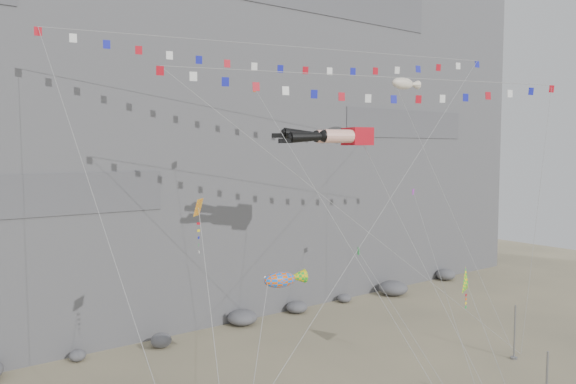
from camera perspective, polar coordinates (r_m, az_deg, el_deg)
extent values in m
cube|color=slate|center=(61.91, -12.43, 13.33)|extent=(80.00, 28.00, 50.00)
cylinder|color=gray|center=(44.96, 22.03, -13.06)|extent=(0.12, 0.12, 4.00)
cube|color=red|center=(39.44, 7.04, 5.62)|extent=(1.98, 2.37, 1.21)
cylinder|color=#F9B09B|center=(38.07, 5.14, 5.68)|extent=(2.21, 1.40, 0.90)
sphere|color=black|center=(37.62, 3.74, 5.70)|extent=(0.82, 0.82, 0.82)
cone|color=black|center=(37.11, 2.04, 5.62)|extent=(2.56, 1.36, 0.84)
cube|color=black|center=(36.48, -0.32, 5.22)|extent=(0.86, 0.55, 0.30)
cylinder|color=#F9B09B|center=(39.16, 4.33, 5.65)|extent=(2.21, 1.40, 0.90)
sphere|color=black|center=(38.72, 2.96, 5.67)|extent=(0.82, 0.82, 0.82)
cone|color=black|center=(38.23, 1.30, 5.87)|extent=(2.58, 1.36, 0.90)
cube|color=black|center=(37.62, -1.00, 5.76)|extent=(0.86, 0.55, 0.30)
cylinder|color=gray|center=(35.53, 13.51, -7.35)|extent=(0.03, 0.03, 20.43)
cylinder|color=gray|center=(32.60, -3.14, -2.34)|extent=(0.03, 0.03, 30.09)
cylinder|color=gray|center=(41.44, 16.56, -2.96)|extent=(0.03, 0.03, 22.99)
cube|color=gray|center=(46.63, 22.59, -14.96)|extent=(0.16, 0.16, 0.10)
cylinder|color=gray|center=(27.03, -7.47, -15.24)|extent=(0.03, 0.03, 14.00)
cylinder|color=gray|center=(28.77, -2.82, -18.68)|extent=(0.03, 0.03, 12.50)
cylinder|color=gray|center=(36.67, 20.02, -14.84)|extent=(0.03, 0.03, 9.25)
cylinder|color=gray|center=(47.14, 16.51, -1.55)|extent=(0.03, 0.03, 23.86)
cube|color=gray|center=(46.19, 22.05, -15.14)|extent=(0.16, 0.16, 0.10)
cylinder|color=gray|center=(34.20, 5.97, -5.01)|extent=(0.03, 0.03, 23.70)
cylinder|color=gray|center=(39.54, 15.55, -9.34)|extent=(0.03, 0.03, 18.61)
cylinder|color=gray|center=(35.53, 12.22, -13.65)|extent=(0.03, 0.03, 12.24)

